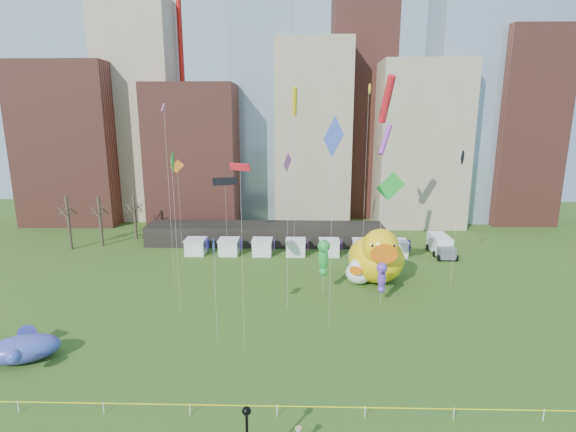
{
  "coord_description": "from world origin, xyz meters",
  "views": [
    {
      "loc": [
        1.4,
        -25.87,
        19.97
      ],
      "look_at": [
        0.52,
        9.34,
        12.0
      ],
      "focal_mm": 27.0,
      "sensor_mm": 36.0,
      "label": 1
    }
  ],
  "objects_px": {
    "small_duck": "(359,271)",
    "whale_inflatable": "(23,347)",
    "box_truck": "(441,245)",
    "seahorse_green": "(324,255)",
    "seahorse_purple": "(382,275)",
    "big_duck": "(377,256)"
  },
  "relations": [
    {
      "from": "small_duck",
      "to": "box_truck",
      "type": "bearing_deg",
      "value": 60.35
    },
    {
      "from": "whale_inflatable",
      "to": "big_duck",
      "type": "bearing_deg",
      "value": 6.98
    },
    {
      "from": "seahorse_green",
      "to": "whale_inflatable",
      "type": "xyz_separation_m",
      "value": [
        -26.0,
        -14.78,
        -3.59
      ]
    },
    {
      "from": "big_duck",
      "to": "whale_inflatable",
      "type": "distance_m",
      "value": 37.83
    },
    {
      "from": "whale_inflatable",
      "to": "seahorse_purple",
      "type": "bearing_deg",
      "value": -1.95
    },
    {
      "from": "small_duck",
      "to": "whale_inflatable",
      "type": "height_order",
      "value": "small_duck"
    },
    {
      "from": "small_duck",
      "to": "box_truck",
      "type": "height_order",
      "value": "small_duck"
    },
    {
      "from": "big_duck",
      "to": "box_truck",
      "type": "xyz_separation_m",
      "value": [
        11.59,
        11.52,
        -1.92
      ]
    },
    {
      "from": "box_truck",
      "to": "seahorse_green",
      "type": "bearing_deg",
      "value": -140.5
    },
    {
      "from": "seahorse_green",
      "to": "box_truck",
      "type": "distance_m",
      "value": 24.25
    },
    {
      "from": "big_duck",
      "to": "box_truck",
      "type": "bearing_deg",
      "value": 45.11
    },
    {
      "from": "big_duck",
      "to": "small_duck",
      "type": "bearing_deg",
      "value": -164.06
    },
    {
      "from": "seahorse_green",
      "to": "seahorse_purple",
      "type": "bearing_deg",
      "value": -27.76
    },
    {
      "from": "small_duck",
      "to": "big_duck",
      "type": "bearing_deg",
      "value": 34.73
    },
    {
      "from": "seahorse_purple",
      "to": "whale_inflatable",
      "type": "distance_m",
      "value": 34.54
    },
    {
      "from": "whale_inflatable",
      "to": "box_truck",
      "type": "xyz_separation_m",
      "value": [
        44.4,
        30.22,
        0.28
      ]
    },
    {
      "from": "small_duck",
      "to": "box_truck",
      "type": "xyz_separation_m",
      "value": [
        13.84,
        12.15,
        -0.14
      ]
    },
    {
      "from": "seahorse_purple",
      "to": "seahorse_green",
      "type": "bearing_deg",
      "value": 179.4
    },
    {
      "from": "seahorse_green",
      "to": "box_truck",
      "type": "xyz_separation_m",
      "value": [
        18.4,
        15.44,
        -3.31
      ]
    },
    {
      "from": "small_duck",
      "to": "seahorse_green",
      "type": "distance_m",
      "value": 6.45
    },
    {
      "from": "big_duck",
      "to": "small_duck",
      "type": "height_order",
      "value": "big_duck"
    },
    {
      "from": "seahorse_purple",
      "to": "big_duck",
      "type": "bearing_deg",
      "value": 106.61
    }
  ]
}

